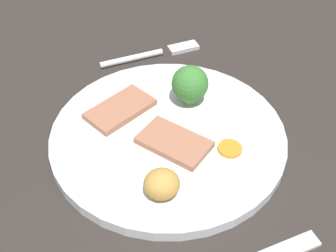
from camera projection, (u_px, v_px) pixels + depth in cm
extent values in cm
cube|color=#2B2623|center=(179.00, 139.00, 55.55)|extent=(120.00, 84.00, 3.60)
cylinder|color=white|center=(168.00, 136.00, 52.29)|extent=(27.67, 27.67, 1.40)
cube|color=#9E664C|center=(174.00, 142.00, 50.03)|extent=(9.14, 8.67, 0.80)
cube|color=#9E664C|center=(120.00, 109.00, 54.21)|extent=(7.99, 9.44, 0.80)
ellipsoid|color=#BC8C42|center=(162.00, 184.00, 44.28)|extent=(3.79, 3.91, 2.91)
cylinder|color=orange|center=(230.00, 149.00, 49.54)|extent=(2.72, 2.72, 0.46)
cylinder|color=#8CB766|center=(189.00, 98.00, 55.45)|extent=(1.65, 1.65, 1.26)
sphere|color=#387A33|center=(190.00, 84.00, 53.92)|extent=(4.55, 4.55, 4.55)
cylinder|color=silver|center=(132.00, 58.00, 64.49)|extent=(1.79, 9.54, 0.90)
cube|color=silver|center=(183.00, 47.00, 66.85)|extent=(2.41, 4.67, 0.60)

